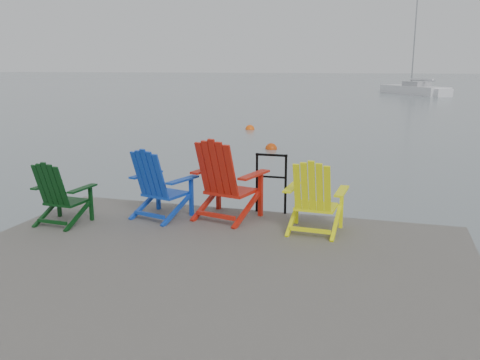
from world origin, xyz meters
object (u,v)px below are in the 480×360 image
(buoy_a, at_px, (271,149))
(handrail, at_px, (271,177))
(chair_yellow, at_px, (315,196))
(chair_red, at_px, (225,179))
(chair_blue, at_px, (159,183))
(sailboat_near, at_px, (414,91))
(buoy_b, at_px, (250,129))
(chair_green, at_px, (60,193))

(buoy_a, bearing_deg, handrail, -77.14)
(handrail, bearing_deg, chair_yellow, -45.07)
(chair_red, bearing_deg, chair_blue, -152.67)
(sailboat_near, bearing_deg, buoy_a, -130.96)
(buoy_a, bearing_deg, chair_yellow, -73.89)
(chair_red, xyz_separation_m, sailboat_near, (4.29, 45.83, -0.73))
(buoy_b, bearing_deg, chair_red, -76.10)
(chair_green, relative_size, chair_red, 0.77)
(chair_red, height_order, chair_yellow, chair_red)
(chair_yellow, bearing_deg, chair_red, 171.64)
(chair_green, xyz_separation_m, sailboat_near, (6.41, 46.72, -0.60))
(handrail, bearing_deg, chair_green, -152.58)
(chair_red, bearing_deg, chair_green, -143.34)
(chair_red, relative_size, buoy_b, 2.91)
(buoy_a, bearing_deg, buoy_b, 112.80)
(chair_green, distance_m, buoy_a, 10.35)
(chair_green, bearing_deg, chair_blue, 32.99)
(buoy_b, bearing_deg, chair_blue, -79.82)
(chair_green, relative_size, sailboat_near, 0.08)
(handrail, relative_size, buoy_b, 2.25)
(chair_green, xyz_separation_m, buoy_a, (0.64, 10.29, -0.95))
(chair_yellow, relative_size, buoy_b, 2.46)
(chair_yellow, height_order, buoy_b, chair_yellow)
(handrail, xyz_separation_m, chair_blue, (-1.49, -0.72, -0.03))
(buoy_b, bearing_deg, chair_green, -84.65)
(chair_yellow, bearing_deg, buoy_b, 111.35)
(chair_yellow, distance_m, buoy_b, 15.40)
(chair_red, relative_size, chair_yellow, 1.18)
(handrail, height_order, chair_yellow, chair_yellow)
(chair_red, distance_m, sailboat_near, 46.03)
(chair_red, bearing_deg, chair_yellow, 2.64)
(handrail, xyz_separation_m, chair_red, (-0.55, -0.50, 0.05))
(chair_green, xyz_separation_m, chair_yellow, (3.43, 0.63, 0.05))
(chair_green, xyz_separation_m, chair_blue, (1.19, 0.67, 0.06))
(handrail, height_order, chair_blue, chair_blue)
(sailboat_near, xyz_separation_m, buoy_a, (-5.77, -36.43, -0.36))
(chair_blue, height_order, sailboat_near, sailboat_near)
(chair_blue, height_order, buoy_a, chair_blue)
(sailboat_near, bearing_deg, chair_blue, -128.43)
(handrail, height_order, sailboat_near, sailboat_near)
(handrail, height_order, buoy_a, handrail)
(chair_blue, relative_size, chair_yellow, 1.03)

